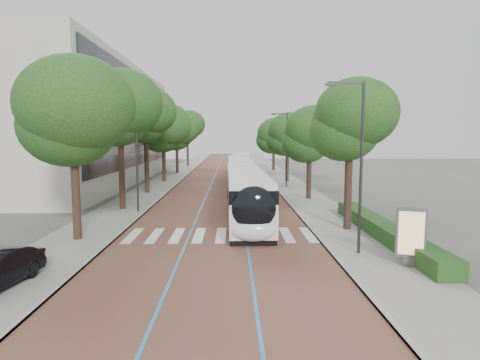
# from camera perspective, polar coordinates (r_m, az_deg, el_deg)

# --- Properties ---
(ground) EXTENTS (160.00, 160.00, 0.00)m
(ground) POSITION_cam_1_polar(r_m,az_deg,el_deg) (22.07, -3.31, -8.52)
(ground) COLOR #51544C
(ground) RESTS_ON ground
(road) EXTENTS (11.00, 140.00, 0.02)m
(road) POSITION_cam_1_polar(r_m,az_deg,el_deg) (61.59, -1.97, 0.99)
(road) COLOR brown
(road) RESTS_ON ground
(sidewalk_left) EXTENTS (4.00, 140.00, 0.12)m
(sidewalk_left) POSITION_cam_1_polar(r_m,az_deg,el_deg) (62.14, -8.90, 1.01)
(sidewalk_left) COLOR gray
(sidewalk_left) RESTS_ON ground
(sidewalk_right) EXTENTS (4.00, 140.00, 0.12)m
(sidewalk_right) POSITION_cam_1_polar(r_m,az_deg,el_deg) (61.94, 4.99, 1.04)
(sidewalk_right) COLOR gray
(sidewalk_right) RESTS_ON ground
(kerb_left) EXTENTS (0.20, 140.00, 0.14)m
(kerb_left) POSITION_cam_1_polar(r_m,az_deg,el_deg) (61.91, -7.16, 1.02)
(kerb_left) COLOR gray
(kerb_left) RESTS_ON ground
(kerb_right) EXTENTS (0.20, 140.00, 0.14)m
(kerb_right) POSITION_cam_1_polar(r_m,az_deg,el_deg) (61.77, 3.23, 1.04)
(kerb_right) COLOR gray
(kerb_right) RESTS_ON ground
(zebra_crossing) EXTENTS (10.55, 3.60, 0.01)m
(zebra_crossing) POSITION_cam_1_polar(r_m,az_deg,el_deg) (23.02, -2.71, -7.83)
(zebra_crossing) COLOR silver
(zebra_crossing) RESTS_ON ground
(lane_line_left) EXTENTS (0.12, 126.00, 0.01)m
(lane_line_left) POSITION_cam_1_polar(r_m,az_deg,el_deg) (61.63, -3.46, 1.00)
(lane_line_left) COLOR #267CC2
(lane_line_left) RESTS_ON road
(lane_line_right) EXTENTS (0.12, 126.00, 0.01)m
(lane_line_right) POSITION_cam_1_polar(r_m,az_deg,el_deg) (61.59, -0.48, 1.00)
(lane_line_right) COLOR #267CC2
(lane_line_right) RESTS_ON road
(office_building) EXTENTS (18.11, 40.00, 14.00)m
(office_building) POSITION_cam_1_polar(r_m,az_deg,el_deg) (53.35, -23.76, 7.18)
(office_building) COLOR beige
(office_building) RESTS_ON ground
(hedge) EXTENTS (1.20, 14.00, 0.80)m
(hedge) POSITION_cam_1_polar(r_m,az_deg,el_deg) (23.44, 19.67, -6.69)
(hedge) COLOR #1E4116
(hedge) RESTS_ON sidewalk_right
(streetlight_near) EXTENTS (1.82, 0.20, 8.00)m
(streetlight_near) POSITION_cam_1_polar(r_m,az_deg,el_deg) (19.25, 16.40, 3.61)
(streetlight_near) COLOR #2B2A2D
(streetlight_near) RESTS_ON sidewalk_right
(streetlight_far) EXTENTS (1.82, 0.20, 8.00)m
(streetlight_far) POSITION_cam_1_polar(r_m,az_deg,el_deg) (43.73, 6.44, 5.13)
(streetlight_far) COLOR #2B2A2D
(streetlight_far) RESTS_ON sidewalk_right
(lamp_post_left) EXTENTS (0.14, 0.14, 8.00)m
(lamp_post_left) POSITION_cam_1_polar(r_m,az_deg,el_deg) (30.17, -14.47, 3.19)
(lamp_post_left) COLOR #2B2A2D
(lamp_post_left) RESTS_ON sidewalk_left
(trees_left) EXTENTS (6.32, 61.07, 9.98)m
(trees_left) POSITION_cam_1_polar(r_m,az_deg,el_deg) (48.18, -11.25, 7.56)
(trees_left) COLOR black
(trees_left) RESTS_ON ground
(trees_right) EXTENTS (6.05, 47.41, 8.39)m
(trees_right) POSITION_cam_1_polar(r_m,az_deg,el_deg) (48.05, 7.07, 6.25)
(trees_right) COLOR black
(trees_right) RESTS_ON ground
(lead_bus) EXTENTS (2.79, 18.43, 3.20)m
(lead_bus) POSITION_cam_1_polar(r_m,az_deg,el_deg) (28.59, 0.80, -1.79)
(lead_bus) COLOR black
(lead_bus) RESTS_ON ground
(bus_queued_0) EXTENTS (2.74, 12.44, 3.20)m
(bus_queued_0) POSITION_cam_1_polar(r_m,az_deg,el_deg) (44.54, -0.07, 1.08)
(bus_queued_0) COLOR silver
(bus_queued_0) RESTS_ON ground
(bus_queued_1) EXTENTS (3.13, 12.51, 3.20)m
(bus_queued_1) POSITION_cam_1_polar(r_m,az_deg,el_deg) (57.77, 0.26, 2.25)
(bus_queued_1) COLOR silver
(bus_queued_1) RESTS_ON ground
(ad_panel) EXTENTS (1.24, 0.69, 2.49)m
(ad_panel) POSITION_cam_1_polar(r_m,az_deg,el_deg) (18.62, 23.10, -7.26)
(ad_panel) COLOR #59595B
(ad_panel) RESTS_ON sidewalk_right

